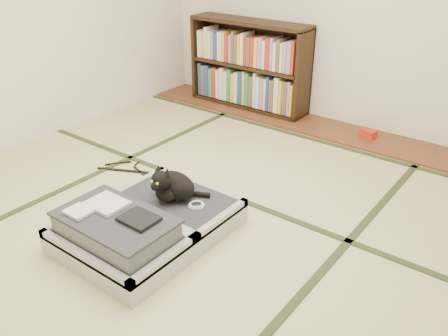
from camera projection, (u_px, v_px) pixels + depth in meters
The scene contains 9 objects.
floor at pixel (187, 217), 3.25m from camera, with size 4.50×4.50×0.00m, color #CBC187.
wood_strip at pixel (321, 127), 4.66m from camera, with size 4.00×0.50×0.02m, color brown.
red_item at pixel (368, 133), 4.41m from camera, with size 0.15×0.09×0.07m, color red.
tatami_borders at pixel (230, 188), 3.59m from camera, with size 4.00×4.50×0.01m.
bookcase at pixel (249, 66), 5.01m from camera, with size 1.34×0.31×0.92m.
suitcase at pixel (144, 225), 2.96m from camera, with size 0.79×1.05×0.31m.
cat at pixel (172, 186), 3.11m from camera, with size 0.35×0.35×0.28m.
cable_coil at pixel (196, 205), 3.08m from camera, with size 0.11×0.11×0.03m.
hanger at pixel (126, 169), 3.87m from camera, with size 0.44×0.30×0.01m.
Camera 1 is at (1.85, -2.03, 1.78)m, focal length 38.00 mm.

